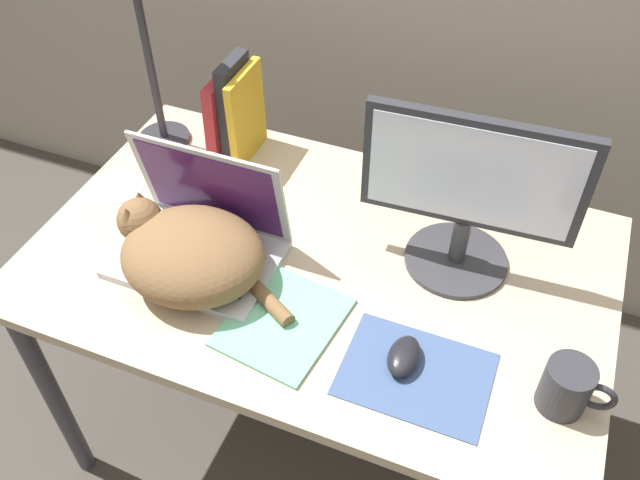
{
  "coord_description": "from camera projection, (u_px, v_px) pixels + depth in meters",
  "views": [
    {
      "loc": [
        0.38,
        -0.54,
        1.79
      ],
      "look_at": [
        0.02,
        0.35,
        0.83
      ],
      "focal_mm": 38.0,
      "sensor_mm": 36.0,
      "label": 1
    }
  ],
  "objects": [
    {
      "name": "desk",
      "position": [
        319.0,
        282.0,
        1.51
      ],
      "size": [
        1.24,
        0.77,
        0.73
      ],
      "color": "tan",
      "rests_on": "ground_plane"
    },
    {
      "name": "laptop",
      "position": [
        201.0,
        238.0,
        1.44
      ],
      "size": [
        0.34,
        0.24,
        0.25
      ],
      "color": "#B7B7BC",
      "rests_on": "desk"
    },
    {
      "name": "mousepad",
      "position": [
        416.0,
        374.0,
        1.25
      ],
      "size": [
        0.27,
        0.2,
        0.0
      ],
      "color": "#384C75",
      "rests_on": "desk"
    },
    {
      "name": "cat",
      "position": [
        189.0,
        253.0,
        1.37
      ],
      "size": [
        0.42,
        0.28,
        0.15
      ],
      "color": "brown",
      "rests_on": "desk"
    },
    {
      "name": "desk_lamp",
      "position": [
        146.0,
        17.0,
        1.48
      ],
      "size": [
        0.17,
        0.17,
        0.53
      ],
      "color": "#28282D",
      "rests_on": "desk"
    },
    {
      "name": "book_row",
      "position": [
        234.0,
        112.0,
        1.64
      ],
      "size": [
        0.09,
        0.16,
        0.26
      ],
      "color": "maroon",
      "rests_on": "desk"
    },
    {
      "name": "cd_disc",
      "position": [
        119.0,
        187.0,
        1.62
      ],
      "size": [
        0.12,
        0.12,
        0.0
      ],
      "color": "silver",
      "rests_on": "desk"
    },
    {
      "name": "notepad",
      "position": [
        281.0,
        321.0,
        1.33
      ],
      "size": [
        0.23,
        0.26,
        0.01
      ],
      "color": "#6BBC93",
      "rests_on": "desk"
    },
    {
      "name": "mug",
      "position": [
        568.0,
        388.0,
        1.17
      ],
      "size": [
        0.13,
        0.09,
        0.1
      ],
      "color": "#28282D",
      "rests_on": "desk"
    },
    {
      "name": "computer_mouse",
      "position": [
        404.0,
        356.0,
        1.25
      ],
      "size": [
        0.06,
        0.1,
        0.04
      ],
      "color": "black",
      "rests_on": "mousepad"
    },
    {
      "name": "external_monitor",
      "position": [
        469.0,
        194.0,
        1.32
      ],
      "size": [
        0.43,
        0.22,
        0.37
      ],
      "color": "#333338",
      "rests_on": "desk"
    }
  ]
}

